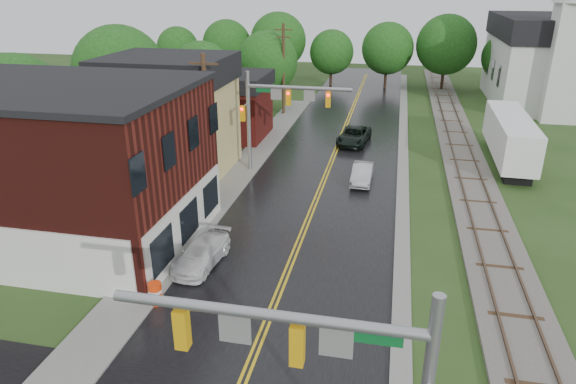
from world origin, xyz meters
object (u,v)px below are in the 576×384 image
(tree_left_a, at_px, (19,108))
(sedan_silver, at_px, (362,174))
(utility_pole_b, at_px, (207,124))
(brick_building, at_px, (57,164))
(utility_pole_c, at_px, (283,68))
(church, at_px, (548,51))
(semi_trailer, at_px, (510,136))
(tree_left_b, at_px, (121,74))
(traffic_signal_far, at_px, (278,105))
(tree_left_e, at_px, (268,64))
(suv_dark, at_px, (354,136))
(construction_barrel, at_px, (155,294))
(tree_left_c, at_px, (203,75))
(traffic_signal_near, at_px, (330,368))
(pickup_white, at_px, (202,254))

(tree_left_a, relative_size, sedan_silver, 2.27)
(utility_pole_b, distance_m, tree_left_a, 13.05)
(brick_building, bearing_deg, utility_pole_c, 78.91)
(church, relative_size, semi_trailer, 1.78)
(sedan_silver, bearing_deg, tree_left_b, 165.42)
(sedan_silver, bearing_deg, traffic_signal_far, 174.00)
(tree_left_e, distance_m, suv_dark, 15.32)
(utility_pole_c, height_order, suv_dark, utility_pole_c)
(tree_left_b, relative_size, construction_barrel, 9.43)
(utility_pole_b, bearing_deg, tree_left_b, 138.14)
(traffic_signal_far, xyz_separation_m, semi_trailer, (16.55, 5.56, -2.82))
(semi_trailer, bearing_deg, brick_building, -145.51)
(construction_barrel, bearing_deg, utility_pole_b, 98.53)
(brick_building, height_order, traffic_signal_far, brick_building)
(church, distance_m, tree_left_e, 29.91)
(tree_left_a, bearing_deg, traffic_signal_far, 17.30)
(tree_left_e, bearing_deg, utility_pole_c, -42.84)
(utility_pole_b, xyz_separation_m, tree_left_c, (-7.05, 17.90, -0.21))
(utility_pole_c, bearing_deg, traffic_signal_near, -76.26)
(traffic_signal_near, xyz_separation_m, sedan_silver, (-0.86, 24.27, -4.34))
(pickup_white, bearing_deg, tree_left_e, 103.64)
(sedan_silver, bearing_deg, suv_dark, 99.48)
(brick_building, height_order, tree_left_e, brick_building)
(tree_left_c, bearing_deg, church, 22.24)
(tree_left_a, distance_m, suv_dark, 25.31)
(traffic_signal_near, bearing_deg, traffic_signal_far, 105.52)
(church, bearing_deg, brick_building, -129.98)
(utility_pole_b, height_order, tree_left_b, tree_left_b)
(utility_pole_b, relative_size, tree_left_b, 0.93)
(church, height_order, semi_trailer, church)
(traffic_signal_far, distance_m, construction_barrel, 17.64)
(suv_dark, bearing_deg, tree_left_c, 169.23)
(traffic_signal_near, xyz_separation_m, utility_pole_c, (-10.27, 42.00, -0.25))
(brick_building, distance_m, semi_trailer, 31.08)
(tree_left_a, xyz_separation_m, tree_left_e, (11.00, 24.00, -0.30))
(suv_dark, height_order, construction_barrel, suv_dark)
(traffic_signal_near, bearing_deg, church, 72.28)
(utility_pole_b, bearing_deg, traffic_signal_near, -62.81)
(utility_pole_c, bearing_deg, tree_left_b, -132.39)
(utility_pole_c, bearing_deg, utility_pole_b, -90.00)
(tree_left_c, height_order, construction_barrel, tree_left_c)
(traffic_signal_near, bearing_deg, sedan_silver, 92.02)
(traffic_signal_near, height_order, semi_trailer, traffic_signal_near)
(church, distance_m, tree_left_b, 43.70)
(tree_left_c, distance_m, sedan_silver, 21.72)
(church, height_order, construction_barrel, church)
(tree_left_c, xyz_separation_m, sedan_silver, (16.46, -13.62, -3.88))
(traffic_signal_far, xyz_separation_m, utility_pole_c, (-3.33, 17.00, -0.25))
(utility_pole_c, xyz_separation_m, sedan_silver, (9.42, -17.73, -4.09))
(brick_building, relative_size, semi_trailer, 1.28)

